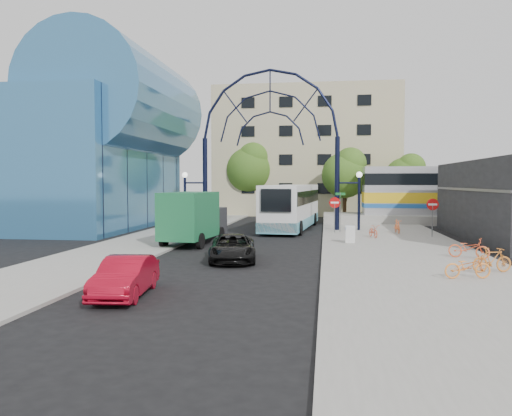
# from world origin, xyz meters

# --- Properties ---
(ground) EXTENTS (120.00, 120.00, 0.00)m
(ground) POSITION_xyz_m (0.00, 0.00, 0.00)
(ground) COLOR black
(ground) RESTS_ON ground
(sidewalk_east) EXTENTS (8.00, 56.00, 0.12)m
(sidewalk_east) POSITION_xyz_m (8.00, 4.00, 0.06)
(sidewalk_east) COLOR gray
(sidewalk_east) RESTS_ON ground
(plaza_west) EXTENTS (5.00, 50.00, 0.12)m
(plaza_west) POSITION_xyz_m (-6.50, 6.00, 0.06)
(plaza_west) COLOR gray
(plaza_west) RESTS_ON ground
(gateway_arch) EXTENTS (13.64, 0.44, 12.10)m
(gateway_arch) POSITION_xyz_m (0.00, 14.00, 8.56)
(gateway_arch) COLOR black
(gateway_arch) RESTS_ON ground
(stop_sign) EXTENTS (0.80, 0.07, 2.50)m
(stop_sign) POSITION_xyz_m (4.80, 12.00, 1.99)
(stop_sign) COLOR slate
(stop_sign) RESTS_ON sidewalk_east
(do_not_enter_sign) EXTENTS (0.76, 0.07, 2.48)m
(do_not_enter_sign) POSITION_xyz_m (11.00, 10.00, 1.98)
(do_not_enter_sign) COLOR slate
(do_not_enter_sign) RESTS_ON sidewalk_east
(street_name_sign) EXTENTS (0.70, 0.70, 2.80)m
(street_name_sign) POSITION_xyz_m (5.20, 12.60, 2.13)
(street_name_sign) COLOR slate
(street_name_sign) RESTS_ON sidewalk_east
(sandwich_board) EXTENTS (0.55, 0.61, 0.99)m
(sandwich_board) POSITION_xyz_m (5.60, 5.98, 0.74)
(sandwich_board) COLOR white
(sandwich_board) RESTS_ON sidewalk_east
(transit_hall) EXTENTS (16.50, 18.00, 14.50)m
(transit_hall) POSITION_xyz_m (-15.30, 15.00, 6.70)
(transit_hall) COLOR teal
(transit_hall) RESTS_ON ground
(apartment_block) EXTENTS (20.00, 12.10, 14.00)m
(apartment_block) POSITION_xyz_m (2.00, 34.97, 7.00)
(apartment_block) COLOR tan
(apartment_block) RESTS_ON ground
(train_platform) EXTENTS (32.00, 5.00, 0.80)m
(train_platform) POSITION_xyz_m (20.00, 22.00, 0.40)
(train_platform) COLOR gray
(train_platform) RESTS_ON ground
(train_car) EXTENTS (25.10, 3.05, 4.20)m
(train_car) POSITION_xyz_m (20.00, 22.00, 2.90)
(train_car) COLOR #B7B7BC
(train_car) RESTS_ON train_platform
(tree_north_a) EXTENTS (4.48, 4.48, 7.00)m
(tree_north_a) POSITION_xyz_m (6.12, 25.93, 4.61)
(tree_north_a) COLOR #382314
(tree_north_a) RESTS_ON ground
(tree_north_b) EXTENTS (5.12, 5.12, 8.00)m
(tree_north_b) POSITION_xyz_m (-3.88, 29.93, 5.27)
(tree_north_b) COLOR #382314
(tree_north_b) RESTS_ON ground
(tree_north_c) EXTENTS (4.16, 4.16, 6.50)m
(tree_north_c) POSITION_xyz_m (12.12, 27.93, 4.28)
(tree_north_c) COLOR #382314
(tree_north_c) RESTS_ON ground
(city_bus) EXTENTS (3.92, 12.68, 3.43)m
(city_bus) POSITION_xyz_m (1.54, 15.40, 1.79)
(city_bus) COLOR silver
(city_bus) RESTS_ON ground
(green_truck) EXTENTS (2.82, 6.28, 3.08)m
(green_truck) POSITION_xyz_m (-3.47, 5.05, 1.54)
(green_truck) COLOR black
(green_truck) RESTS_ON ground
(black_suv) EXTENTS (2.74, 4.71, 1.23)m
(black_suv) POSITION_xyz_m (-0.08, -0.75, 0.62)
(black_suv) COLOR black
(black_suv) RESTS_ON ground
(red_sedan) EXTENTS (1.74, 3.97, 1.27)m
(red_sedan) POSITION_xyz_m (-2.17, -8.23, 0.63)
(red_sedan) COLOR #A1091D
(red_sedan) RESTS_ON ground
(bike_near_a) EXTENTS (0.87, 1.61, 0.80)m
(bike_near_a) POSITION_xyz_m (7.21, 9.19, 0.52)
(bike_near_a) COLOR #EE562F
(bike_near_a) RESTS_ON sidewalk_east
(bike_near_b) EXTENTS (0.56, 1.61, 0.95)m
(bike_near_b) POSITION_xyz_m (9.08, 11.98, 0.60)
(bike_near_b) COLOR orange
(bike_near_b) RESTS_ON sidewalk_east
(bike_far_a) EXTENTS (1.91, 1.33, 0.95)m
(bike_far_a) POSITION_xyz_m (10.79, 0.87, 0.60)
(bike_far_a) COLOR #F86331
(bike_far_a) RESTS_ON sidewalk_east
(bike_far_b) EXTENTS (1.71, 0.89, 0.99)m
(bike_far_b) POSITION_xyz_m (10.65, -2.84, 0.61)
(bike_far_b) COLOR orange
(bike_far_b) RESTS_ON sidewalk_east
(bike_far_c) EXTENTS (1.79, 0.89, 0.90)m
(bike_far_c) POSITION_xyz_m (9.35, -4.27, 0.57)
(bike_far_c) COLOR orange
(bike_far_c) RESTS_ON sidewalk_east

